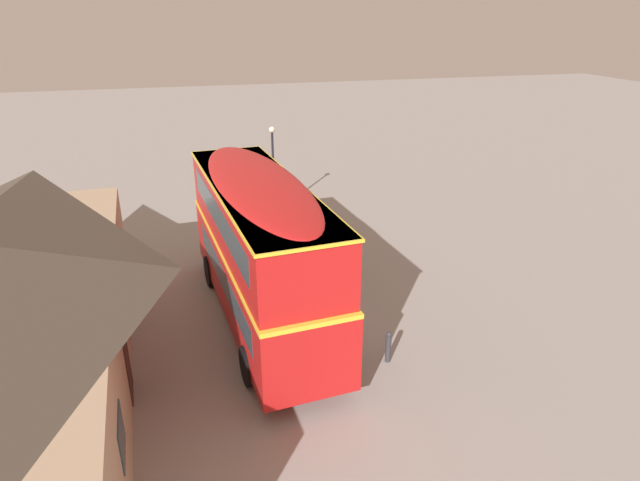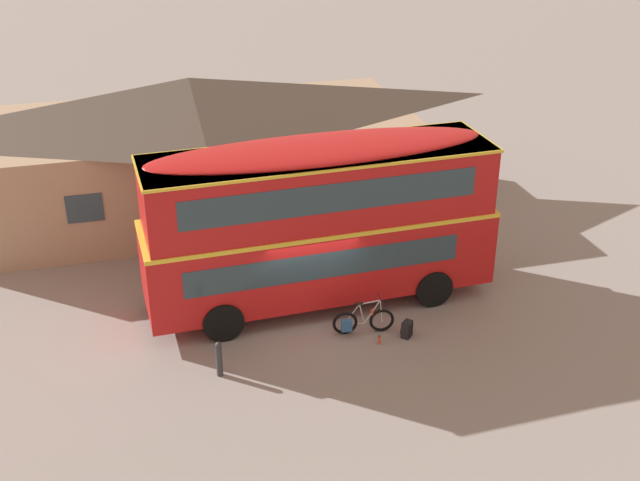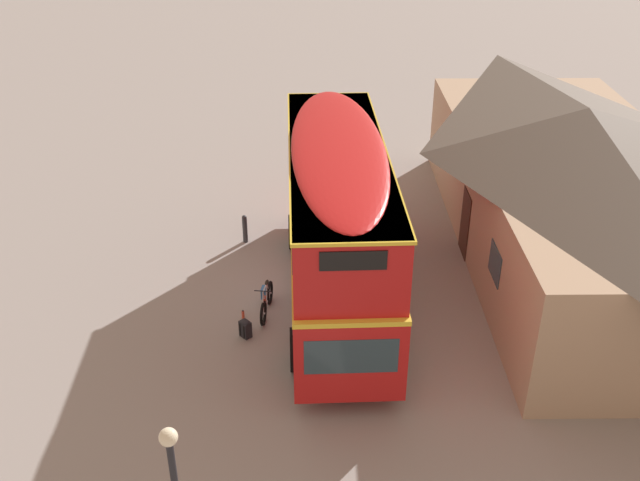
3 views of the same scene
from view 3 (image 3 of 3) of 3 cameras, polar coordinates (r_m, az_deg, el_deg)
name	(u,v)px [view 3 (image 3 of 3)]	position (r m, az deg, el deg)	size (l,w,h in m)	color
ground_plane	(307,289)	(20.97, -1.00, -3.91)	(120.00, 120.00, 0.00)	gray
double_decker_bus	(337,217)	(19.23, 1.38, 1.91)	(9.91, 3.37, 4.79)	black
touring_bicycle	(266,301)	(19.88, -4.30, -4.80)	(1.68, 0.46, 1.03)	black
backpack_on_ground	(245,328)	(19.07, -5.95, -6.94)	(0.36, 0.36, 0.52)	black
water_bottle_red_squeeze	(243,315)	(19.83, -6.13, -5.87)	(0.08, 0.08, 0.26)	#D84C33
pub_building	(575,183)	(22.99, 19.61, 4.36)	(15.69, 7.60, 4.78)	tan
kerb_bollard	(245,228)	(23.26, -5.99, 0.98)	(0.16, 0.16, 0.97)	#333338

